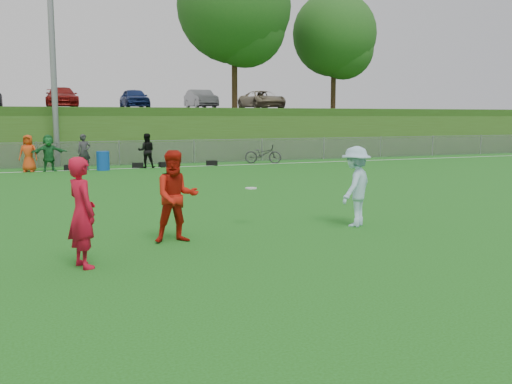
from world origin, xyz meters
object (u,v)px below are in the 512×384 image
player_red_center (176,197)px  player_blue (356,186)px  recycling_bin (103,161)px  bicycle (263,154)px  frisbee (251,188)px  player_red_left (82,213)px

player_red_center → player_blue: player_red_center is taller
recycling_bin → bicycle: bicycle is taller
bicycle → player_red_center: bearing=-178.5°
frisbee → recycling_bin: recycling_bin is taller
frisbee → bicycle: (7.13, 16.24, -0.36)m
recycling_bin → player_red_center: bearing=-92.2°
player_blue → recycling_bin: 16.75m
player_blue → bicycle: 17.88m
player_red_center → player_blue: (4.22, 0.11, -0.00)m
player_red_center → bicycle: 19.57m
frisbee → recycling_bin: size_ratio=0.30×
frisbee → recycling_bin: bearing=95.2°
player_red_left → player_red_center: player_red_left is taller
player_red_left → recycling_bin: size_ratio=2.07×
player_red_center → bicycle: size_ratio=0.94×
frisbee → bicycle: bearing=66.3°
player_red_left → frisbee: 4.60m
bicycle → player_blue: bearing=-166.6°
player_red_left → bicycle: player_red_left is taller
player_red_left → player_red_center: 2.33m
player_red_center → recycling_bin: player_red_center is taller
player_red_center → bicycle: player_red_center is taller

